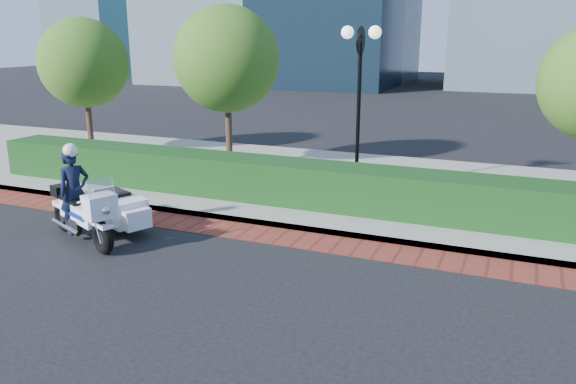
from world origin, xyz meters
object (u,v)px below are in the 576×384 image
at_px(lamppost, 359,83).
at_px(tree_b, 227,59).
at_px(police_motorcycle, 95,205).
at_px(tree_a, 84,63).

relative_size(lamppost, tree_b, 0.86).
distance_m(lamppost, police_motorcycle, 7.02).
height_order(lamppost, tree_b, tree_b).
bearing_deg(tree_a, lamppost, -7.41).
distance_m(tree_a, tree_b, 5.50).
height_order(lamppost, tree_a, tree_a).
bearing_deg(tree_a, tree_b, 0.00).
bearing_deg(tree_b, tree_a, 180.00).
bearing_deg(lamppost, tree_a, 172.59).
height_order(lamppost, police_motorcycle, lamppost).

